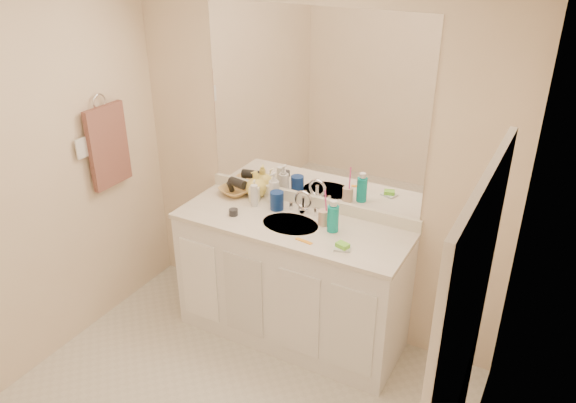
# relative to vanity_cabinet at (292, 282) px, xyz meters

# --- Properties ---
(wall_back) EXTENTS (2.60, 0.02, 2.40)m
(wall_back) POSITION_rel_vanity_cabinet_xyz_m (0.00, 0.28, 0.77)
(wall_back) COLOR beige
(wall_back) RESTS_ON floor
(wall_left) EXTENTS (0.02, 2.60, 2.40)m
(wall_left) POSITION_rel_vanity_cabinet_xyz_m (-1.30, -1.02, 0.77)
(wall_left) COLOR beige
(wall_left) RESTS_ON floor
(wall_right) EXTENTS (0.02, 2.60, 2.40)m
(wall_right) POSITION_rel_vanity_cabinet_xyz_m (1.30, -1.02, 0.77)
(wall_right) COLOR beige
(wall_right) RESTS_ON floor
(vanity_cabinet) EXTENTS (1.50, 0.55, 0.85)m
(vanity_cabinet) POSITION_rel_vanity_cabinet_xyz_m (0.00, 0.00, 0.00)
(vanity_cabinet) COLOR white
(vanity_cabinet) RESTS_ON floor
(countertop) EXTENTS (1.52, 0.57, 0.03)m
(countertop) POSITION_rel_vanity_cabinet_xyz_m (0.00, 0.00, 0.44)
(countertop) COLOR silver
(countertop) RESTS_ON vanity_cabinet
(backsplash) EXTENTS (1.52, 0.03, 0.08)m
(backsplash) POSITION_rel_vanity_cabinet_xyz_m (0.00, 0.26, 0.50)
(backsplash) COLOR white
(backsplash) RESTS_ON countertop
(sink_basin) EXTENTS (0.37, 0.37, 0.02)m
(sink_basin) POSITION_rel_vanity_cabinet_xyz_m (0.00, -0.02, 0.44)
(sink_basin) COLOR beige
(sink_basin) RESTS_ON countertop
(faucet) EXTENTS (0.02, 0.02, 0.11)m
(faucet) POSITION_rel_vanity_cabinet_xyz_m (0.00, 0.16, 0.51)
(faucet) COLOR silver
(faucet) RESTS_ON countertop
(mirror) EXTENTS (1.48, 0.01, 1.20)m
(mirror) POSITION_rel_vanity_cabinet_xyz_m (0.00, 0.27, 1.14)
(mirror) COLOR white
(mirror) RESTS_ON wall_back
(blue_mug) EXTENTS (0.10, 0.10, 0.12)m
(blue_mug) POSITION_rel_vanity_cabinet_xyz_m (-0.17, 0.12, 0.52)
(blue_mug) COLOR navy
(blue_mug) RESTS_ON countertop
(tan_cup) EXTENTS (0.08, 0.08, 0.10)m
(tan_cup) POSITION_rel_vanity_cabinet_xyz_m (0.19, 0.07, 0.50)
(tan_cup) COLOR #D1AE93
(tan_cup) RESTS_ON countertop
(toothbrush) EXTENTS (0.02, 0.04, 0.19)m
(toothbrush) POSITION_rel_vanity_cabinet_xyz_m (0.20, 0.07, 0.60)
(toothbrush) COLOR #FF43A4
(toothbrush) RESTS_ON tan_cup
(mouthwash_bottle) EXTENTS (0.09, 0.09, 0.17)m
(mouthwash_bottle) POSITION_rel_vanity_cabinet_xyz_m (0.27, 0.03, 0.54)
(mouthwash_bottle) COLOR #0D9C98
(mouthwash_bottle) RESTS_ON countertop
(soap_dish) EXTENTS (0.12, 0.11, 0.01)m
(soap_dish) POSITION_rel_vanity_cabinet_xyz_m (0.41, -0.14, 0.46)
(soap_dish) COLOR silver
(soap_dish) RESTS_ON countertop
(green_soap) EXTENTS (0.09, 0.07, 0.03)m
(green_soap) POSITION_rel_vanity_cabinet_xyz_m (0.41, -0.14, 0.48)
(green_soap) COLOR #74DC35
(green_soap) RESTS_ON soap_dish
(orange_comb) EXTENTS (0.12, 0.04, 0.00)m
(orange_comb) POSITION_rel_vanity_cabinet_xyz_m (0.17, -0.17, 0.46)
(orange_comb) COLOR orange
(orange_comb) RESTS_ON countertop
(dark_jar) EXTENTS (0.07, 0.07, 0.04)m
(dark_jar) POSITION_rel_vanity_cabinet_xyz_m (-0.38, -0.09, 0.48)
(dark_jar) COLOR #25252A
(dark_jar) RESTS_ON countertop
(extra_white_bottle) EXTENTS (0.05, 0.05, 0.15)m
(extra_white_bottle) POSITION_rel_vanity_cabinet_xyz_m (-0.33, 0.09, 0.53)
(extra_white_bottle) COLOR silver
(extra_white_bottle) RESTS_ON countertop
(soap_bottle_white) EXTENTS (0.09, 0.09, 0.22)m
(soap_bottle_white) POSITION_rel_vanity_cabinet_xyz_m (-0.24, 0.20, 0.56)
(soap_bottle_white) COLOR silver
(soap_bottle_white) RESTS_ON countertop
(soap_bottle_cream) EXTENTS (0.09, 0.09, 0.15)m
(soap_bottle_cream) POSITION_rel_vanity_cabinet_xyz_m (-0.37, 0.15, 0.53)
(soap_bottle_cream) COLOR #FFF7CF
(soap_bottle_cream) RESTS_ON countertop
(soap_bottle_yellow) EXTENTS (0.19, 0.19, 0.19)m
(soap_bottle_yellow) POSITION_rel_vanity_cabinet_xyz_m (-0.40, 0.22, 0.55)
(soap_bottle_yellow) COLOR #F3DC5E
(soap_bottle_yellow) RESTS_ON countertop
(wicker_basket) EXTENTS (0.27, 0.27, 0.05)m
(wicker_basket) POSITION_rel_vanity_cabinet_xyz_m (-0.54, 0.18, 0.48)
(wicker_basket) COLOR #B78B49
(wicker_basket) RESTS_ON countertop
(hair_dryer) EXTENTS (0.14, 0.09, 0.06)m
(hair_dryer) POSITION_rel_vanity_cabinet_xyz_m (-0.52, 0.18, 0.54)
(hair_dryer) COLOR black
(hair_dryer) RESTS_ON wicker_basket
(towel_ring) EXTENTS (0.01, 0.11, 0.11)m
(towel_ring) POSITION_rel_vanity_cabinet_xyz_m (-1.27, -0.25, 1.12)
(towel_ring) COLOR silver
(towel_ring) RESTS_ON wall_left
(hand_towel) EXTENTS (0.04, 0.32, 0.55)m
(hand_towel) POSITION_rel_vanity_cabinet_xyz_m (-1.25, -0.25, 0.82)
(hand_towel) COLOR brown
(hand_towel) RESTS_ON towel_ring
(switch_plate) EXTENTS (0.01, 0.08, 0.13)m
(switch_plate) POSITION_rel_vanity_cabinet_xyz_m (-1.27, -0.45, 0.88)
(switch_plate) COLOR white
(switch_plate) RESTS_ON wall_left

